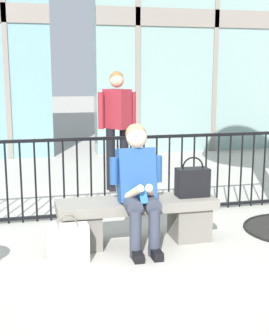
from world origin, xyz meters
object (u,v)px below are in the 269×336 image
(shopping_bag, at_px, (68,243))
(bystander_at_railing, at_px, (117,121))
(stone_bench, at_px, (137,217))
(handbag_on_bench, at_px, (192,182))
(seated_person_with_phone, at_px, (138,183))

(shopping_bag, height_order, bystander_at_railing, bystander_at_railing)
(stone_bench, relative_size, handbag_on_bench, 3.91)
(seated_person_with_phone, distance_m, bystander_at_railing, 2.40)
(stone_bench, bearing_deg, shopping_bag, -155.00)
(seated_person_with_phone, height_order, handbag_on_bench, seated_person_with_phone)
(handbag_on_bench, height_order, bystander_at_railing, bystander_at_railing)
(stone_bench, height_order, shopping_bag, shopping_bag)
(seated_person_with_phone, relative_size, bystander_at_railing, 0.71)
(shopping_bag, distance_m, bystander_at_railing, 2.87)
(seated_person_with_phone, xyz_separation_m, shopping_bag, (-0.71, -0.21, -0.47))
(handbag_on_bench, distance_m, bystander_at_railing, 2.29)
(stone_bench, relative_size, shopping_bag, 3.50)
(handbag_on_bench, bearing_deg, shopping_bag, -165.85)
(seated_person_with_phone, relative_size, handbag_on_bench, 2.96)
(shopping_bag, bearing_deg, stone_bench, 25.00)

